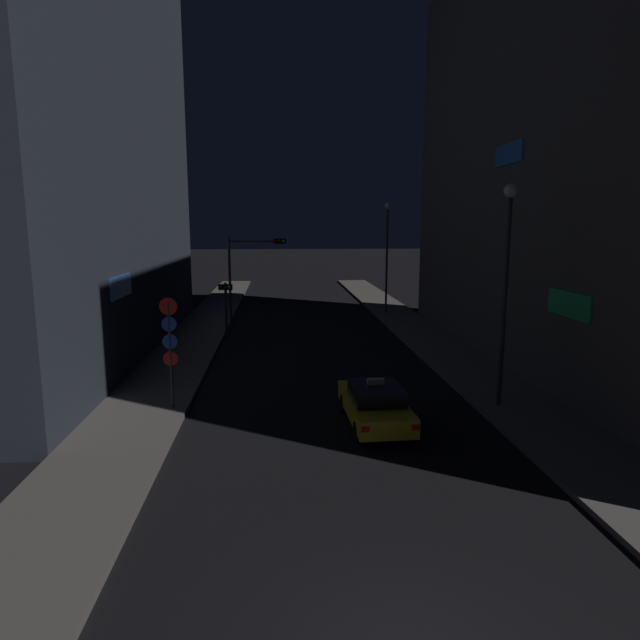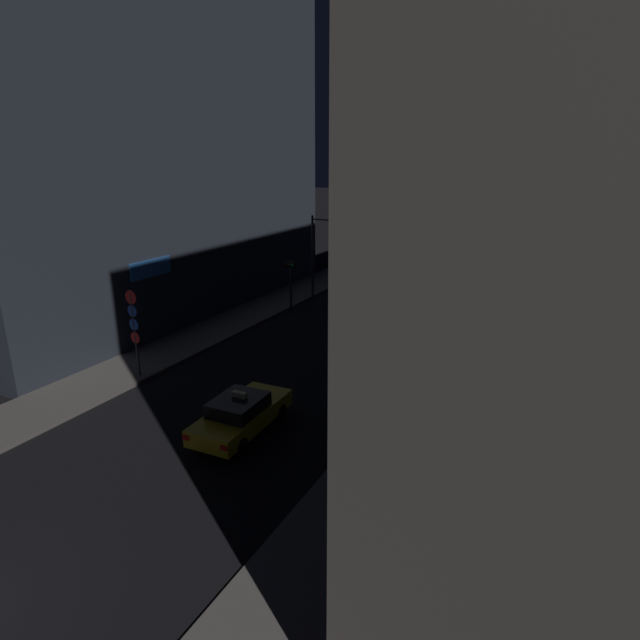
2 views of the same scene
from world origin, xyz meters
TOP-DOWN VIEW (x-y plane):
  - sidewalk_left at (-6.80, 27.51)m, footprint 3.24×59.01m
  - sidewalk_right at (6.80, 27.51)m, footprint 3.24×59.01m
  - building_facade_left at (-14.22, 21.11)m, footprint 11.69×26.55m
  - building_facade_right at (11.55, 17.13)m, footprint 6.34×29.61m
  - taxi at (1.25, 9.91)m, footprint 1.96×4.51m
  - traffic_light_overhead at (-3.66, 27.22)m, footprint 3.64×0.42m
  - traffic_light_left_kerb at (-4.93, 24.20)m, footprint 0.80×0.42m
  - sign_pole_left at (-5.70, 11.82)m, footprint 0.61×0.10m
  - street_lamp_near_block at (6.02, 11.21)m, footprint 0.48×0.48m
  - street_lamp_far_block at (6.08, 32.39)m, footprint 0.49×0.49m

SIDE VIEW (x-z plane):
  - sidewalk_left at x=-6.80m, z-range 0.00..0.17m
  - sidewalk_right at x=6.80m, z-range 0.00..0.17m
  - taxi at x=1.25m, z-range -0.07..1.55m
  - traffic_light_left_kerb at x=-4.93m, z-range 0.75..4.08m
  - sign_pole_left at x=-5.70m, z-range 0.52..4.46m
  - traffic_light_overhead at x=-3.66m, z-range 1.23..7.09m
  - street_lamp_near_block at x=6.02m, z-range 1.40..9.20m
  - street_lamp_far_block at x=6.08m, z-range 1.42..9.49m
  - building_facade_right at x=11.55m, z-range 0.00..21.09m
  - building_facade_left at x=-14.22m, z-range 0.00..22.66m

